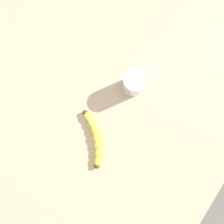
% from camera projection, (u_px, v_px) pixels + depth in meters
% --- Properties ---
extents(wooden_tabletop, '(1.20, 1.20, 0.03)m').
position_uv_depth(wooden_tabletop, '(87.00, 74.00, 0.83)').
color(wooden_tabletop, '#C8AD8F').
rests_on(wooden_tabletop, ground).
extents(banana, '(0.15, 0.15, 0.03)m').
position_uv_depth(banana, '(96.00, 138.00, 0.78)').
color(banana, '#EDE447').
rests_on(banana, wooden_tabletop).
extents(smoothie_glass, '(0.07, 0.07, 0.11)m').
position_uv_depth(smoothie_glass, '(133.00, 83.00, 0.76)').
color(smoothie_glass, silver).
rests_on(smoothie_glass, wooden_tabletop).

